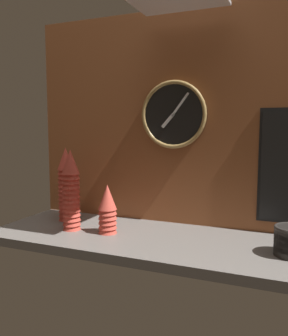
{
  "coord_description": "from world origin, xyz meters",
  "views": [
    {
      "loc": [
        0.5,
        -1.44,
        0.48
      ],
      "look_at": [
        -0.11,
        0.04,
        0.3
      ],
      "focal_mm": 38.0,
      "sensor_mm": 36.0,
      "label": 1
    }
  ],
  "objects_px": {
    "cup_stack_left": "(71,190)",
    "cup_stack_far_left": "(66,184)",
    "cup_stack_center_left": "(107,209)",
    "wall_clock": "(173,115)"
  },
  "relations": [
    {
      "from": "cup_stack_center_left",
      "to": "wall_clock",
      "type": "xyz_separation_m",
      "value": [
        0.22,
        0.27,
        0.43
      ]
    },
    {
      "from": "cup_stack_left",
      "to": "wall_clock",
      "type": "distance_m",
      "value": 0.61
    },
    {
      "from": "cup_stack_center_left",
      "to": "cup_stack_left",
      "type": "relative_size",
      "value": 0.59
    },
    {
      "from": "cup_stack_center_left",
      "to": "wall_clock",
      "type": "bearing_deg",
      "value": 50.6
    },
    {
      "from": "cup_stack_left",
      "to": "cup_stack_far_left",
      "type": "relative_size",
      "value": 1.0
    },
    {
      "from": "cup_stack_center_left",
      "to": "cup_stack_left",
      "type": "bearing_deg",
      "value": -175.47
    },
    {
      "from": "cup_stack_far_left",
      "to": "wall_clock",
      "type": "xyz_separation_m",
      "value": [
        0.53,
        0.15,
        0.35
      ]
    },
    {
      "from": "cup_stack_left",
      "to": "cup_stack_far_left",
      "type": "distance_m",
      "value": 0.18
    },
    {
      "from": "cup_stack_far_left",
      "to": "wall_clock",
      "type": "relative_size",
      "value": 1.14
    },
    {
      "from": "cup_stack_center_left",
      "to": "cup_stack_far_left",
      "type": "relative_size",
      "value": 0.59
    }
  ]
}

